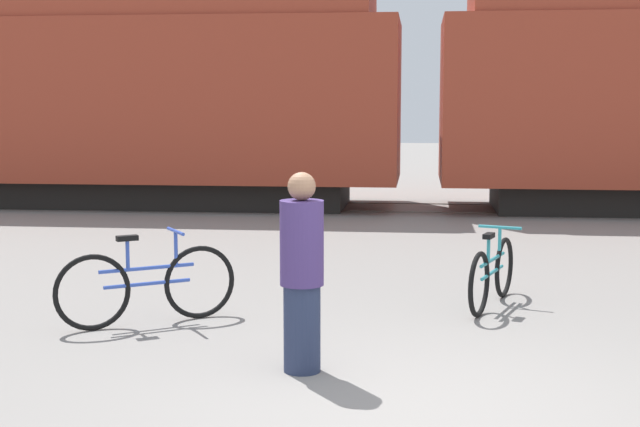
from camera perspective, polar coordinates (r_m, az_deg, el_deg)
The scene contains 7 objects.
ground_plane at distance 6.29m, azimuth 6.10°, elevation -12.53°, with size 80.00×80.00×0.00m, color gray.
freight_train at distance 17.78m, azimuth 6.46°, elevation 8.97°, with size 55.66×3.05×5.15m.
rail_near at distance 17.18m, azimuth 6.33°, elevation 0.09°, with size 67.66×0.07×0.01m, color #4C4238.
rail_far at distance 18.60m, azimuth 6.34°, elevation 0.63°, with size 67.66×0.07×0.01m, color #4C4238.
bicycle_teal at distance 9.41m, azimuth 10.97°, elevation -3.78°, with size 0.61×1.58×0.81m.
bicycle_blue at distance 8.66m, azimuth -10.98°, elevation -4.52°, with size 1.50×1.02×0.90m.
person_in_purple at distance 6.95m, azimuth -1.17°, elevation -3.85°, with size 0.34×0.34×1.58m.
Camera 1 is at (0.01, -5.92, 2.12)m, focal length 50.00 mm.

